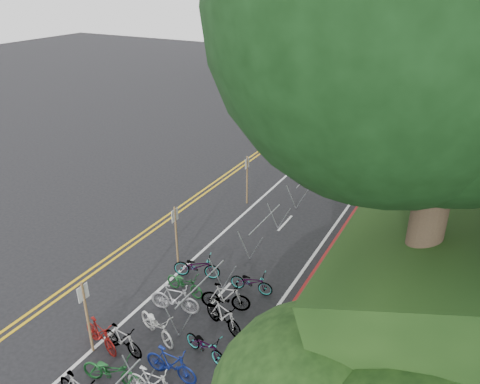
{
  "coord_description": "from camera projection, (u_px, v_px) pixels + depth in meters",
  "views": [
    {
      "loc": [
        10.13,
        -7.64,
        10.54
      ],
      "look_at": [
        0.98,
        9.56,
        1.3
      ],
      "focal_mm": 35.0,
      "sensor_mm": 36.0,
      "label": 1
    }
  ],
  "objects": [
    {
      "name": "signposts_rest",
      "position": [
        272.0,
        157.0,
        25.21
      ],
      "size": [
        0.08,
        18.4,
        2.5
      ],
      "color": "brown",
      "rests_on": "ground"
    },
    {
      "name": "signpost_near",
      "position": [
        87.0,
        313.0,
        13.72
      ],
      "size": [
        0.08,
        0.4,
        2.53
      ],
      "color": "brown",
      "rests_on": "ground"
    },
    {
      "name": "road_markings",
      "position": [
        239.0,
        210.0,
        22.69
      ],
      "size": [
        7.47,
        80.0,
        0.01
      ],
      "color": "gold",
      "rests_on": "ground"
    },
    {
      "name": "bike_valet",
      "position": [
        162.0,
        339.0,
        14.11
      ],
      "size": [
        3.46,
        9.52,
        1.09
      ],
      "color": "slate",
      "rests_on": "ground"
    },
    {
      "name": "red_curb",
      "position": [
        353.0,
        217.0,
        22.04
      ],
      "size": [
        0.25,
        28.0,
        0.1
      ],
      "primitive_type": "cube",
      "color": "maroon",
      "rests_on": "ground"
    },
    {
      "name": "ground",
      "position": [
        72.0,
        336.0,
        14.91
      ],
      "size": [
        120.0,
        120.0,
        0.0
      ],
      "primitive_type": "plane",
      "color": "black",
      "rests_on": "ground"
    },
    {
      "name": "bike_front",
      "position": [
        100.0,
        335.0,
        14.24
      ],
      "size": [
        0.9,
        1.74,
        1.01
      ],
      "primitive_type": "imported",
      "rotation": [
        0.0,
        0.0,
        1.3
      ],
      "color": "maroon",
      "rests_on": "ground"
    },
    {
      "name": "bike_racks_rest",
      "position": [
        307.0,
        182.0,
        23.64
      ],
      "size": [
        1.14,
        23.0,
        1.17
      ],
      "color": "gray",
      "rests_on": "ground"
    }
  ]
}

